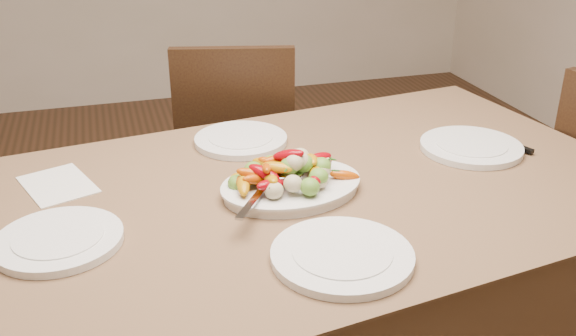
{
  "coord_description": "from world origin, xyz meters",
  "views": [
    {
      "loc": [
        -0.18,
        -1.43,
        1.49
      ],
      "look_at": [
        0.23,
        -0.06,
        0.82
      ],
      "focal_mm": 40.0,
      "sensor_mm": 36.0,
      "label": 1
    }
  ],
  "objects_px": {
    "plate_right": "(471,147)",
    "plate_far": "(241,140)",
    "chair_far": "(238,155)",
    "serving_platter": "(291,188)",
    "plate_left": "(59,240)",
    "plate_near": "(342,256)",
    "dining_table": "(288,313)"
  },
  "relations": [
    {
      "from": "plate_right",
      "to": "plate_far",
      "type": "relative_size",
      "value": 1.06
    },
    {
      "from": "chair_far",
      "to": "serving_platter",
      "type": "distance_m",
      "value": 0.94
    },
    {
      "from": "serving_platter",
      "to": "plate_left",
      "type": "relative_size",
      "value": 1.27
    },
    {
      "from": "plate_near",
      "to": "chair_far",
      "type": "bearing_deg",
      "value": 88.18
    },
    {
      "from": "chair_far",
      "to": "plate_left",
      "type": "relative_size",
      "value": 3.5
    },
    {
      "from": "plate_far",
      "to": "serving_platter",
      "type": "bearing_deg",
      "value": -81.85
    },
    {
      "from": "plate_left",
      "to": "plate_near",
      "type": "xyz_separation_m",
      "value": [
        0.56,
        -0.23,
        0.0
      ]
    },
    {
      "from": "dining_table",
      "to": "serving_platter",
      "type": "bearing_deg",
      "value": -71.03
    },
    {
      "from": "chair_far",
      "to": "serving_platter",
      "type": "bearing_deg",
      "value": 100.39
    },
    {
      "from": "serving_platter",
      "to": "plate_near",
      "type": "bearing_deg",
      "value": -87.71
    },
    {
      "from": "plate_near",
      "to": "serving_platter",
      "type": "bearing_deg",
      "value": 92.29
    },
    {
      "from": "dining_table",
      "to": "plate_far",
      "type": "height_order",
      "value": "plate_far"
    },
    {
      "from": "dining_table",
      "to": "chair_far",
      "type": "relative_size",
      "value": 1.94
    },
    {
      "from": "chair_far",
      "to": "plate_near",
      "type": "bearing_deg",
      "value": 101.86
    },
    {
      "from": "plate_far",
      "to": "plate_near",
      "type": "bearing_deg",
      "value": -84.65
    },
    {
      "from": "plate_left",
      "to": "plate_far",
      "type": "distance_m",
      "value": 0.66
    },
    {
      "from": "plate_right",
      "to": "plate_far",
      "type": "height_order",
      "value": "same"
    },
    {
      "from": "dining_table",
      "to": "plate_near",
      "type": "bearing_deg",
      "value": -87.02
    },
    {
      "from": "dining_table",
      "to": "plate_right",
      "type": "distance_m",
      "value": 0.7
    },
    {
      "from": "plate_near",
      "to": "plate_far",
      "type": "bearing_deg",
      "value": 95.35
    },
    {
      "from": "serving_platter",
      "to": "plate_near",
      "type": "height_order",
      "value": "serving_platter"
    },
    {
      "from": "chair_far",
      "to": "plate_left",
      "type": "distance_m",
      "value": 1.19
    },
    {
      "from": "serving_platter",
      "to": "plate_right",
      "type": "xyz_separation_m",
      "value": [
        0.57,
        0.11,
        -0.0
      ]
    },
    {
      "from": "chair_far",
      "to": "serving_platter",
      "type": "relative_size",
      "value": 2.75
    },
    {
      "from": "chair_far",
      "to": "dining_table",
      "type": "bearing_deg",
      "value": 100.05
    },
    {
      "from": "plate_right",
      "to": "plate_far",
      "type": "bearing_deg",
      "value": 158.92
    },
    {
      "from": "dining_table",
      "to": "plate_far",
      "type": "relative_size",
      "value": 6.8
    },
    {
      "from": "plate_left",
      "to": "plate_right",
      "type": "bearing_deg",
      "value": 10.02
    },
    {
      "from": "serving_platter",
      "to": "plate_right",
      "type": "height_order",
      "value": "serving_platter"
    },
    {
      "from": "dining_table",
      "to": "chair_far",
      "type": "distance_m",
      "value": 0.89
    },
    {
      "from": "plate_right",
      "to": "plate_near",
      "type": "xyz_separation_m",
      "value": [
        -0.56,
        -0.43,
        0.0
      ]
    },
    {
      "from": "chair_far",
      "to": "plate_right",
      "type": "distance_m",
      "value": 0.98
    }
  ]
}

